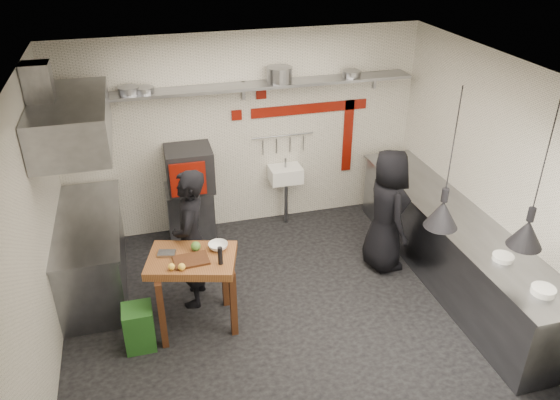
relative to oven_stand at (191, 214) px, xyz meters
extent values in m
plane|color=black|center=(0.86, -1.80, -0.40)|extent=(5.00, 5.00, 0.00)
plane|color=beige|center=(0.86, -1.80, 2.40)|extent=(5.00, 5.00, 0.00)
cube|color=silver|center=(0.86, 0.30, 1.00)|extent=(5.00, 0.04, 2.80)
cube|color=silver|center=(0.86, -3.90, 1.00)|extent=(5.00, 0.04, 2.80)
cube|color=silver|center=(-1.64, -1.80, 1.00)|extent=(0.04, 4.20, 2.80)
cube|color=silver|center=(3.36, -1.80, 1.00)|extent=(0.04, 4.20, 2.80)
cube|color=maroon|center=(1.81, 0.28, 1.28)|extent=(1.70, 0.02, 0.14)
cube|color=maroon|center=(2.41, 0.28, 0.80)|extent=(0.14, 0.02, 1.10)
cube|color=maroon|center=(1.11, 0.28, 1.55)|extent=(0.14, 0.02, 0.14)
cube|color=maroon|center=(0.76, 0.28, 1.28)|extent=(0.14, 0.02, 0.14)
cube|color=slate|center=(0.86, 0.12, 1.72)|extent=(4.60, 0.34, 0.04)
cube|color=slate|center=(-1.04, 0.27, 1.62)|extent=(0.04, 0.06, 0.24)
cube|color=slate|center=(0.86, 0.27, 1.62)|extent=(0.04, 0.06, 0.24)
cube|color=slate|center=(2.76, 0.27, 1.62)|extent=(0.04, 0.06, 0.24)
cylinder|color=slate|center=(-0.61, 0.12, 1.79)|extent=(0.33, 0.33, 0.09)
cylinder|color=slate|center=(-0.42, 0.12, 1.78)|extent=(0.31, 0.31, 0.07)
cylinder|color=slate|center=(1.32, 0.12, 1.84)|extent=(0.41, 0.41, 0.20)
cylinder|color=slate|center=(2.34, 0.12, 1.78)|extent=(0.32, 0.32, 0.08)
cube|color=slate|center=(0.00, 0.00, 0.00)|extent=(0.63, 0.57, 0.80)
cube|color=black|center=(0.04, 0.00, 0.69)|extent=(0.62, 0.58, 0.58)
cube|color=maroon|center=(-0.02, -0.32, 0.69)|extent=(0.46, 0.03, 0.46)
cube|color=black|center=(0.03, -0.32, 0.69)|extent=(0.34, 0.02, 0.34)
cube|color=white|center=(1.41, 0.12, 0.38)|extent=(0.46, 0.34, 0.22)
cylinder|color=slate|center=(1.41, 0.12, 0.56)|extent=(0.03, 0.03, 0.14)
cylinder|color=slate|center=(1.41, 0.08, -0.06)|extent=(0.06, 0.06, 0.66)
cylinder|color=slate|center=(1.41, 0.26, 0.92)|extent=(0.90, 0.02, 0.02)
cube|color=slate|center=(3.01, -1.80, 0.05)|extent=(0.70, 3.80, 0.90)
cube|color=slate|center=(3.01, -1.80, 0.52)|extent=(0.76, 3.90, 0.03)
cylinder|color=white|center=(2.98, -3.36, 0.56)|extent=(0.29, 0.29, 0.07)
cylinder|color=white|center=(2.96, -2.77, 0.56)|extent=(0.24, 0.24, 0.05)
cube|color=slate|center=(-1.29, -0.75, 0.05)|extent=(0.70, 1.90, 0.90)
cube|color=slate|center=(-1.29, -0.75, 0.52)|extent=(0.76, 2.00, 0.03)
cube|color=slate|center=(-1.24, -0.75, 1.75)|extent=(0.78, 1.60, 0.50)
cube|color=slate|center=(-1.49, -0.75, 2.15)|extent=(0.28, 0.28, 0.50)
cube|color=#21551C|center=(-0.81, -2.03, -0.15)|extent=(0.31, 0.31, 0.50)
cube|color=#482513|center=(-0.19, -1.92, 0.53)|extent=(0.38, 0.28, 0.02)
cylinder|color=black|center=(0.10, -2.05, 0.62)|extent=(0.06, 0.06, 0.20)
sphere|color=yellow|center=(-0.40, -2.03, 0.56)|extent=(0.09, 0.09, 0.07)
sphere|color=yellow|center=(-0.30, -2.06, 0.56)|extent=(0.10, 0.10, 0.08)
sphere|color=#4B7D2E|center=(-0.12, -1.73, 0.57)|extent=(0.13, 0.13, 0.11)
cube|color=slate|center=(-0.43, -1.73, 0.54)|extent=(0.21, 0.17, 0.03)
imported|color=white|center=(0.12, -1.77, 0.55)|extent=(0.23, 0.23, 0.07)
imported|color=black|center=(-0.13, -1.39, 0.45)|extent=(0.55, 0.70, 1.70)
imported|color=black|center=(2.34, -1.31, 0.41)|extent=(0.53, 0.80, 1.63)
camera|label=1|loc=(-0.54, -6.71, 3.79)|focal=35.00mm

